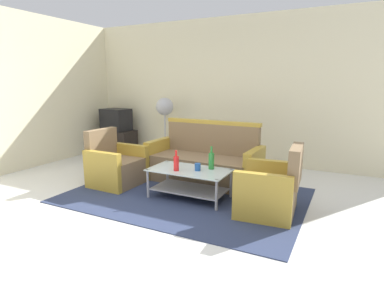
# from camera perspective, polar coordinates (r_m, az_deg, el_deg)

# --- Properties ---
(ground_plane) EXTENTS (14.00, 14.00, 0.00)m
(ground_plane) POSITION_cam_1_polar(r_m,az_deg,el_deg) (3.99, -7.78, -10.64)
(ground_plane) COLOR white
(wall_back) EXTENTS (6.52, 0.12, 2.80)m
(wall_back) POSITION_cam_1_polar(r_m,az_deg,el_deg) (6.42, 7.74, 11.03)
(wall_back) COLOR beige
(wall_back) RESTS_ON ground
(rug) EXTENTS (3.24, 2.22, 0.01)m
(rug) POSITION_cam_1_polar(r_m,az_deg,el_deg) (4.54, -1.23, -7.53)
(rug) COLOR #2D3856
(rug) RESTS_ON ground
(couch) EXTENTS (1.82, 0.80, 0.96)m
(couch) POSITION_cam_1_polar(r_m,az_deg,el_deg) (5.07, 2.26, -1.69)
(couch) COLOR #7F6647
(couch) RESTS_ON rug
(armchair_left) EXTENTS (0.72, 0.78, 0.85)m
(armchair_left) POSITION_cam_1_polar(r_m,az_deg,el_deg) (5.08, -13.55, -2.32)
(armchair_left) COLOR #7F6647
(armchair_left) RESTS_ON rug
(armchair_right) EXTENTS (0.75, 0.81, 0.85)m
(armchair_right) POSITION_cam_1_polar(r_m,az_deg,el_deg) (3.97, 13.85, -6.58)
(armchair_right) COLOR #7F6647
(armchair_right) RESTS_ON rug
(coffee_table) EXTENTS (1.10, 0.60, 0.40)m
(coffee_table) POSITION_cam_1_polar(r_m,az_deg,el_deg) (4.37, -0.47, -4.65)
(coffee_table) COLOR silver
(coffee_table) RESTS_ON rug
(bottle_red) EXTENTS (0.07, 0.07, 0.28)m
(bottle_red) POSITION_cam_1_polar(r_m,az_deg,el_deg) (4.25, -2.86, -1.72)
(bottle_red) COLOR red
(bottle_red) RESTS_ON coffee_table
(bottle_green) EXTENTS (0.08, 0.08, 0.32)m
(bottle_green) POSITION_cam_1_polar(r_m,az_deg,el_deg) (4.33, 3.50, -1.27)
(bottle_green) COLOR #2D8C38
(bottle_green) RESTS_ON coffee_table
(cup) EXTENTS (0.08, 0.08, 0.10)m
(cup) POSITION_cam_1_polar(r_m,az_deg,el_deg) (4.26, 1.02, -2.44)
(cup) COLOR #2659A5
(cup) RESTS_ON coffee_table
(tv_stand) EXTENTS (0.80, 0.50, 0.52)m
(tv_stand) POSITION_cam_1_polar(r_m,az_deg,el_deg) (7.40, -13.30, 2.11)
(tv_stand) COLOR black
(tv_stand) RESTS_ON ground
(television) EXTENTS (0.64, 0.50, 0.48)m
(television) POSITION_cam_1_polar(r_m,az_deg,el_deg) (7.33, -13.49, 5.96)
(television) COLOR black
(television) RESTS_ON tv_stand
(pedestal_fan) EXTENTS (0.36, 0.36, 1.27)m
(pedestal_fan) POSITION_cam_1_polar(r_m,az_deg,el_deg) (6.61, -4.92, 7.77)
(pedestal_fan) COLOR #2D2D33
(pedestal_fan) RESTS_ON ground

